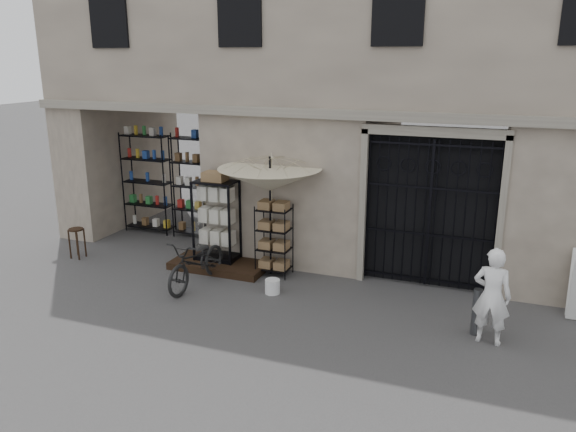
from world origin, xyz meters
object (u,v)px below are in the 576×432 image
at_px(steel_bollard, 476,312).
at_px(shopkeeper, 487,342).
at_px(wire_rack, 274,241).
at_px(market_umbrella, 270,173).
at_px(white_bucket, 272,286).
at_px(wooden_stool, 77,242).
at_px(display_cabinet, 217,225).
at_px(bicycle, 198,285).

height_order(steel_bollard, shopkeeper, steel_bollard).
xyz_separation_m(wire_rack, market_umbrella, (-0.08, 0.02, 1.38)).
height_order(wire_rack, steel_bollard, wire_rack).
bearing_deg(shopkeeper, steel_bollard, -38.63).
distance_m(white_bucket, shopkeeper, 3.88).
height_order(white_bucket, shopkeeper, white_bucket).
distance_m(white_bucket, steel_bollard, 3.66).
bearing_deg(market_umbrella, white_bucket, -65.74).
xyz_separation_m(wire_rack, white_bucket, (0.32, -0.89, -0.58)).
height_order(wooden_stool, steel_bollard, steel_bollard).
bearing_deg(display_cabinet, steel_bollard, -36.35).
bearing_deg(display_cabinet, wire_rack, -24.74).
distance_m(white_bucket, bicycle, 1.51).
distance_m(market_umbrella, white_bucket, 2.19).
relative_size(white_bucket, wooden_stool, 0.42).
bearing_deg(steel_bollard, bicycle, 177.95).
distance_m(wooden_stool, shopkeeper, 8.63).
bearing_deg(market_umbrella, display_cabinet, 178.59).
distance_m(wire_rack, market_umbrella, 1.38).
bearing_deg(shopkeeper, wire_rack, -12.44).
bearing_deg(white_bucket, wooden_stool, 176.71).
bearing_deg(market_umbrella, shopkeeper, -18.82).
xyz_separation_m(market_umbrella, steel_bollard, (4.05, -1.25, -1.70)).
distance_m(market_umbrella, bicycle, 2.58).
relative_size(market_umbrella, steel_bollard, 3.76).
bearing_deg(shopkeeper, market_umbrella, -12.28).
height_order(wire_rack, wooden_stool, wire_rack).
distance_m(display_cabinet, steel_bollard, 5.45).
bearing_deg(display_cabinet, white_bucket, -52.56).
xyz_separation_m(display_cabinet, shopkeeper, (5.47, -1.48, -0.91)).
xyz_separation_m(white_bucket, steel_bollard, (3.64, -0.34, 0.25)).
distance_m(white_bucket, wooden_stool, 4.76).
xyz_separation_m(market_umbrella, shopkeeper, (4.25, -1.45, -2.09)).
relative_size(display_cabinet, shopkeeper, 1.18).
relative_size(display_cabinet, steel_bollard, 2.36).
bearing_deg(white_bucket, bicycle, -174.04).
height_order(market_umbrella, steel_bollard, market_umbrella).
relative_size(wire_rack, white_bucket, 5.19).
relative_size(display_cabinet, market_umbrella, 0.63).
bearing_deg(display_cabinet, shopkeeper, -37.86).
bearing_deg(display_cabinet, bicycle, -105.59).
xyz_separation_m(wire_rack, bicycle, (-1.17, -1.05, -0.71)).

